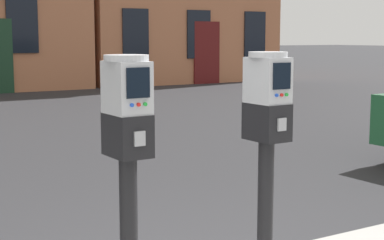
{
  "coord_description": "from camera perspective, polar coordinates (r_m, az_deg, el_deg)",
  "views": [
    {
      "loc": [
        -1.79,
        -2.97,
        1.61
      ],
      "look_at": [
        -0.13,
        -0.24,
        1.17
      ],
      "focal_mm": 56.68,
      "sensor_mm": 36.0,
      "label": 1
    }
  ],
  "objects": [
    {
      "name": "parking_meter_near_kerb",
      "position": [
        2.95,
        -6.08,
        -2.24
      ],
      "size": [
        0.22,
        0.26,
        1.38
      ],
      "rotation": [
        0.0,
        0.0,
        -1.54
      ],
      "color": "black",
      "rests_on": "sidewalk_slab"
    },
    {
      "name": "parking_meter_twin_adjacent",
      "position": [
        3.4,
        7.05,
        -0.89
      ],
      "size": [
        0.22,
        0.26,
        1.39
      ],
      "rotation": [
        0.0,
        0.0,
        -1.54
      ],
      "color": "black",
      "rests_on": "sidewalk_slab"
    }
  ]
}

